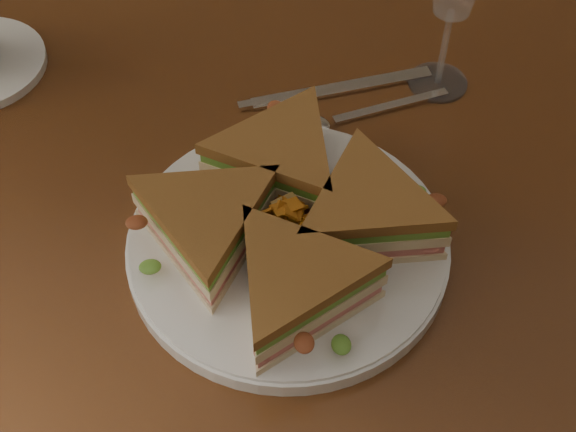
{
  "coord_description": "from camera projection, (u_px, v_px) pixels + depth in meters",
  "views": [
    {
      "loc": [
        0.02,
        -0.5,
        1.34
      ],
      "look_at": [
        0.01,
        -0.06,
        0.8
      ],
      "focal_mm": 50.0,
      "sensor_mm": 36.0,
      "label": 1
    }
  ],
  "objects": [
    {
      "name": "sandwich_wedges",
      "position": [
        288.0,
        220.0,
        0.69
      ],
      "size": [
        0.31,
        0.31,
        0.06
      ],
      "color": "beige",
      "rests_on": "plate"
    },
    {
      "name": "crisps_mound",
      "position": [
        288.0,
        222.0,
        0.7
      ],
      "size": [
        0.09,
        0.09,
        0.05
      ],
      "primitive_type": null,
      "color": "orange",
      "rests_on": "plate"
    },
    {
      "name": "knife",
      "position": [
        329.0,
        91.0,
        0.86
      ],
      "size": [
        0.21,
        0.07,
        0.0
      ],
      "rotation": [
        0.0,
        0.0,
        0.29
      ],
      "color": "silver",
      "rests_on": "table"
    },
    {
      "name": "table",
      "position": [
        281.0,
        257.0,
        0.85
      ],
      "size": [
        1.2,
        0.8,
        0.75
      ],
      "color": "#3D1F0E",
      "rests_on": "ground"
    },
    {
      "name": "spoon",
      "position": [
        328.0,
        121.0,
        0.83
      ],
      "size": [
        0.17,
        0.08,
        0.01
      ],
      "rotation": [
        0.0,
        0.0,
        0.38
      ],
      "color": "silver",
      "rests_on": "table"
    },
    {
      "name": "plate",
      "position": [
        288.0,
        245.0,
        0.72
      ],
      "size": [
        0.29,
        0.29,
        0.02
      ],
      "primitive_type": "cylinder",
      "color": "white",
      "rests_on": "table"
    }
  ]
}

